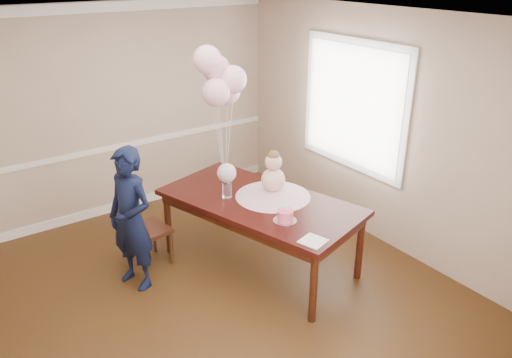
% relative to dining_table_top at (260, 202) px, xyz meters
% --- Properties ---
extents(floor, '(4.50, 5.00, 0.00)m').
position_rel_dining_table_top_xyz_m(floor, '(-0.73, -0.31, -0.77)').
color(floor, '#331D0C').
rests_on(floor, ground).
extents(ceiling, '(4.50, 5.00, 0.02)m').
position_rel_dining_table_top_xyz_m(ceiling, '(-0.73, -0.31, 1.93)').
color(ceiling, silver).
rests_on(ceiling, wall_back).
extents(wall_back, '(4.50, 0.02, 2.70)m').
position_rel_dining_table_top_xyz_m(wall_back, '(-0.73, 2.19, 0.58)').
color(wall_back, tan).
rests_on(wall_back, floor).
extents(wall_front, '(4.50, 0.02, 2.70)m').
position_rel_dining_table_top_xyz_m(wall_front, '(-0.73, -2.81, 0.58)').
color(wall_front, tan).
rests_on(wall_front, floor).
extents(wall_right, '(0.02, 5.00, 2.70)m').
position_rel_dining_table_top_xyz_m(wall_right, '(1.52, -0.31, 0.58)').
color(wall_right, tan).
rests_on(wall_right, floor).
extents(chair_rail_trim, '(4.50, 0.02, 0.07)m').
position_rel_dining_table_top_xyz_m(chair_rail_trim, '(-0.73, 2.18, 0.13)').
color(chair_rail_trim, white).
rests_on(chair_rail_trim, wall_back).
extents(crown_molding, '(4.50, 0.02, 0.12)m').
position_rel_dining_table_top_xyz_m(crown_molding, '(-0.73, 2.18, 1.86)').
color(crown_molding, white).
rests_on(crown_molding, wall_back).
extents(baseboard_trim, '(4.50, 0.02, 0.12)m').
position_rel_dining_table_top_xyz_m(baseboard_trim, '(-0.73, 2.18, -0.71)').
color(baseboard_trim, white).
rests_on(baseboard_trim, floor).
extents(window_frame, '(0.02, 1.66, 1.56)m').
position_rel_dining_table_top_xyz_m(window_frame, '(1.50, 0.19, 0.78)').
color(window_frame, silver).
rests_on(window_frame, wall_right).
extents(window_blinds, '(0.01, 1.50, 1.40)m').
position_rel_dining_table_top_xyz_m(window_blinds, '(1.48, 0.19, 0.78)').
color(window_blinds, silver).
rests_on(window_blinds, wall_right).
extents(dining_table_top, '(1.62, 2.35, 0.05)m').
position_rel_dining_table_top_xyz_m(dining_table_top, '(0.00, 0.00, 0.00)').
color(dining_table_top, black).
rests_on(dining_table_top, table_leg_fl).
extents(table_apron, '(1.49, 2.22, 0.11)m').
position_rel_dining_table_top_xyz_m(table_apron, '(-0.00, -0.00, -0.08)').
color(table_apron, black).
rests_on(table_apron, table_leg_fl).
extents(table_leg_fl, '(0.09, 0.09, 0.75)m').
position_rel_dining_table_top_xyz_m(table_leg_fl, '(-0.16, -1.07, -0.40)').
color(table_leg_fl, black).
rests_on(table_leg_fl, floor).
extents(table_leg_fr, '(0.09, 0.09, 0.75)m').
position_rel_dining_table_top_xyz_m(table_leg_fr, '(0.70, -0.82, -0.40)').
color(table_leg_fr, black).
rests_on(table_leg_fr, floor).
extents(table_leg_bl, '(0.09, 0.09, 0.75)m').
position_rel_dining_table_top_xyz_m(table_leg_bl, '(-0.70, 0.82, -0.40)').
color(table_leg_bl, black).
rests_on(table_leg_bl, floor).
extents(table_leg_br, '(0.09, 0.09, 0.75)m').
position_rel_dining_table_top_xyz_m(table_leg_br, '(0.16, 1.07, -0.40)').
color(table_leg_br, black).
rests_on(table_leg_br, floor).
extents(baby_skirt, '(1.01, 1.01, 0.11)m').
position_rel_dining_table_top_xyz_m(baby_skirt, '(0.17, -0.01, 0.08)').
color(baby_skirt, '#DCA2C4').
rests_on(baby_skirt, dining_table_top).
extents(baby_torso, '(0.26, 0.26, 0.26)m').
position_rel_dining_table_top_xyz_m(baby_torso, '(0.17, -0.01, 0.22)').
color(baby_torso, pink).
rests_on(baby_torso, baby_skirt).
extents(baby_head, '(0.18, 0.18, 0.18)m').
position_rel_dining_table_top_xyz_m(baby_head, '(0.17, -0.01, 0.42)').
color(baby_head, beige).
rests_on(baby_head, baby_torso).
extents(baby_hair, '(0.13, 0.13, 0.13)m').
position_rel_dining_table_top_xyz_m(baby_hair, '(0.17, -0.01, 0.49)').
color(baby_hair, brown).
rests_on(baby_hair, baby_head).
extents(cake_platter, '(0.29, 0.29, 0.01)m').
position_rel_dining_table_top_xyz_m(cake_platter, '(-0.07, -0.52, 0.03)').
color(cake_platter, silver).
rests_on(cake_platter, dining_table_top).
extents(birthday_cake, '(0.20, 0.20, 0.11)m').
position_rel_dining_table_top_xyz_m(birthday_cake, '(-0.07, -0.52, 0.09)').
color(birthday_cake, '#FD507A').
rests_on(birthday_cake, cake_platter).
extents(cake_flower_a, '(0.03, 0.03, 0.03)m').
position_rel_dining_table_top_xyz_m(cake_flower_a, '(-0.07, -0.52, 0.16)').
color(cake_flower_a, white).
rests_on(cake_flower_a, birthday_cake).
extents(cake_flower_b, '(0.03, 0.03, 0.03)m').
position_rel_dining_table_top_xyz_m(cake_flower_b, '(-0.05, -0.49, 0.16)').
color(cake_flower_b, white).
rests_on(cake_flower_b, birthday_cake).
extents(rose_vase_near, '(0.13, 0.13, 0.17)m').
position_rel_dining_table_top_xyz_m(rose_vase_near, '(-0.24, 0.26, 0.11)').
color(rose_vase_near, white).
rests_on(rose_vase_near, dining_table_top).
extents(roses_near, '(0.20, 0.20, 0.20)m').
position_rel_dining_table_top_xyz_m(roses_near, '(-0.24, 0.26, 0.30)').
color(roses_near, beige).
rests_on(roses_near, rose_vase_near).
extents(napkin, '(0.26, 0.26, 0.01)m').
position_rel_dining_table_top_xyz_m(napkin, '(-0.11, -0.98, 0.03)').
color(napkin, white).
rests_on(napkin, dining_table_top).
extents(balloon_weight, '(0.05, 0.05, 0.02)m').
position_rel_dining_table_top_xyz_m(balloon_weight, '(-0.06, 0.59, 0.04)').
color(balloon_weight, silver).
rests_on(balloon_weight, dining_table_top).
extents(balloon_a, '(0.30, 0.30, 0.30)m').
position_rel_dining_table_top_xyz_m(balloon_a, '(-0.16, 0.56, 1.09)').
color(balloon_a, '#FAB1D5').
rests_on(balloon_a, balloon_ribbon_a).
extents(balloon_b, '(0.30, 0.30, 0.30)m').
position_rel_dining_table_top_xyz_m(balloon_b, '(0.06, 0.57, 1.20)').
color(balloon_b, '#FDB3D9').
rests_on(balloon_b, balloon_ribbon_b).
extents(balloon_c, '(0.30, 0.30, 0.30)m').
position_rel_dining_table_top_xyz_m(balloon_c, '(-0.07, 0.70, 1.31)').
color(balloon_c, '#DB9BB9').
rests_on(balloon_c, balloon_ribbon_c).
extents(balloon_d, '(0.30, 0.30, 0.30)m').
position_rel_dining_table_top_xyz_m(balloon_d, '(-0.18, 0.69, 1.41)').
color(balloon_d, '#FFB4DC').
rests_on(balloon_d, balloon_ribbon_d).
extents(balloon_e, '(0.30, 0.30, 0.30)m').
position_rel_dining_table_top_xyz_m(balloon_e, '(0.07, 0.72, 1.04)').
color(balloon_e, '#FFB4D5').
rests_on(balloon_e, balloon_ribbon_e).
extents(balloon_ribbon_a, '(0.10, 0.03, 0.89)m').
position_rel_dining_table_top_xyz_m(balloon_ribbon_a, '(-0.11, 0.58, 0.49)').
color(balloon_ribbon_a, silver).
rests_on(balloon_ribbon_a, balloon_weight).
extents(balloon_ribbon_b, '(0.12, 0.03, 1.00)m').
position_rel_dining_table_top_xyz_m(balloon_ribbon_b, '(-0.00, 0.58, 0.54)').
color(balloon_ribbon_b, white).
rests_on(balloon_ribbon_b, balloon_weight).
extents(balloon_ribbon_c, '(0.01, 0.10, 1.11)m').
position_rel_dining_table_top_xyz_m(balloon_ribbon_c, '(-0.07, 0.65, 0.59)').
color(balloon_ribbon_c, white).
rests_on(balloon_ribbon_c, balloon_weight).
extents(balloon_ribbon_d, '(0.12, 0.08, 1.21)m').
position_rel_dining_table_top_xyz_m(balloon_ribbon_d, '(-0.12, 0.64, 0.65)').
color(balloon_ribbon_d, white).
rests_on(balloon_ribbon_d, balloon_weight).
extents(balloon_ribbon_e, '(0.12, 0.12, 0.83)m').
position_rel_dining_table_top_xyz_m(balloon_ribbon_e, '(0.00, 0.66, 0.46)').
color(balloon_ribbon_e, white).
rests_on(balloon_ribbon_e, balloon_weight).
extents(dining_chair_seat, '(0.46, 0.46, 0.05)m').
position_rel_dining_table_top_xyz_m(dining_chair_seat, '(-0.99, 0.72, -0.36)').
color(dining_chair_seat, black).
rests_on(dining_chair_seat, chair_leg_fl).
extents(chair_leg_fl, '(0.04, 0.04, 0.40)m').
position_rel_dining_table_top_xyz_m(chair_leg_fl, '(-1.13, 0.53, -0.57)').
color(chair_leg_fl, '#361B0E').
rests_on(chair_leg_fl, floor).
extents(chair_leg_fr, '(0.04, 0.04, 0.40)m').
position_rel_dining_table_top_xyz_m(chair_leg_fr, '(-0.80, 0.58, -0.57)').
color(chair_leg_fr, '#361D0E').
rests_on(chair_leg_fr, floor).
extents(chair_leg_bl, '(0.04, 0.04, 0.40)m').
position_rel_dining_table_top_xyz_m(chair_leg_bl, '(-1.18, 0.86, -0.57)').
color(chair_leg_bl, '#3D1710').
rests_on(chair_leg_bl, floor).
extents(chair_leg_br, '(0.04, 0.04, 0.40)m').
position_rel_dining_table_top_xyz_m(chair_leg_br, '(-0.85, 0.91, -0.57)').
color(chair_leg_br, black).
rests_on(chair_leg_br, floor).
extents(chair_back_post_l, '(0.04, 0.04, 0.52)m').
position_rel_dining_table_top_xyz_m(chair_back_post_l, '(-1.15, 0.53, -0.09)').
color(chair_back_post_l, '#351A0E').
rests_on(chair_back_post_l, dining_chair_seat).
extents(chair_back_post_r, '(0.04, 0.04, 0.52)m').
position_rel_dining_table_top_xyz_m(chair_back_post_r, '(-1.20, 0.86, -0.09)').
color(chair_back_post_r, '#3A130F').
rests_on(chair_back_post_r, dining_chair_seat).
extents(chair_slat_low, '(0.08, 0.37, 0.05)m').
position_rel_dining_table_top_xyz_m(chair_slat_low, '(-1.17, 0.69, -0.20)').
color(chair_slat_low, '#36180E').
rests_on(chair_slat_low, dining_chair_seat).
extents(chair_slat_mid, '(0.08, 0.37, 0.05)m').
position_rel_dining_table_top_xyz_m(chair_slat_mid, '(-1.17, 0.69, -0.05)').
color(chair_slat_mid, black).
rests_on(chair_slat_mid, dining_chair_seat).
extents(chair_slat_top, '(0.08, 0.37, 0.05)m').
position_rel_dining_table_top_xyz_m(chair_slat_top, '(-1.17, 0.69, 0.10)').
color(chair_slat_top, '#3A1510').
rests_on(chair_slat_top, dining_chair_seat).
extents(woman, '(0.53, 0.64, 1.51)m').
position_rel_dining_table_top_xyz_m(woman, '(-1.26, 0.45, -0.02)').
color(woman, black).
rests_on(woman, floor).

